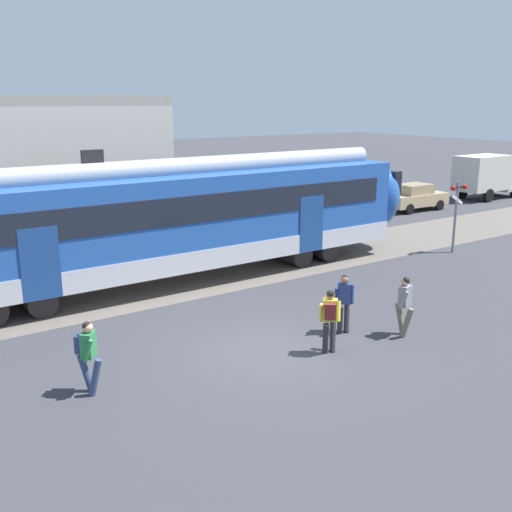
% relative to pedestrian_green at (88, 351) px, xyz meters
% --- Properties ---
extents(ground_plane, '(160.00, 160.00, 0.00)m').
position_rel_pedestrian_green_xyz_m(ground_plane, '(4.50, -0.38, -0.99)').
color(ground_plane, '#38383D').
extents(pedestrian_green, '(0.51, 0.67, 1.67)m').
position_rel_pedestrian_green_xyz_m(pedestrian_green, '(0.00, 0.00, 0.00)').
color(pedestrian_green, navy).
rests_on(pedestrian_green, ground).
extents(pedestrian_yellow, '(0.67, 0.52, 1.67)m').
position_rel_pedestrian_green_xyz_m(pedestrian_yellow, '(5.73, -1.32, 0.00)').
color(pedestrian_yellow, '#28282D').
rests_on(pedestrian_yellow, ground).
extents(pedestrian_navy, '(0.67, 0.51, 1.67)m').
position_rel_pedestrian_green_xyz_m(pedestrian_navy, '(6.96, -0.52, 0.00)').
color(pedestrian_navy, '#28282D').
rests_on(pedestrian_navy, ground).
extents(pedestrian_grey, '(0.53, 0.70, 1.67)m').
position_rel_pedestrian_green_xyz_m(pedestrian_grey, '(8.14, -1.61, -0.03)').
color(pedestrian_grey, '#6B6051').
rests_on(pedestrian_grey, ground).
extents(parked_car_silver, '(4.03, 1.81, 1.54)m').
position_rel_pedestrian_green_xyz_m(parked_car_silver, '(18.17, 11.48, -0.21)').
color(parked_car_silver, '#B7BABF').
rests_on(parked_car_silver, ground).
extents(parked_car_tan, '(4.06, 1.87, 1.54)m').
position_rel_pedestrian_green_xyz_m(parked_car_tan, '(23.44, 11.26, -0.21)').
color(parked_car_tan, tan).
rests_on(parked_car_tan, ground).
extents(box_truck, '(5.27, 2.16, 2.82)m').
position_rel_pedestrian_green_xyz_m(box_truck, '(30.76, 11.53, 0.58)').
color(box_truck, beige).
rests_on(box_truck, ground).
extents(crossing_signal, '(0.96, 0.22, 3.00)m').
position_rel_pedestrian_green_xyz_m(crossing_signal, '(16.94, 3.52, 1.02)').
color(crossing_signal, gray).
rests_on(crossing_signal, ground).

